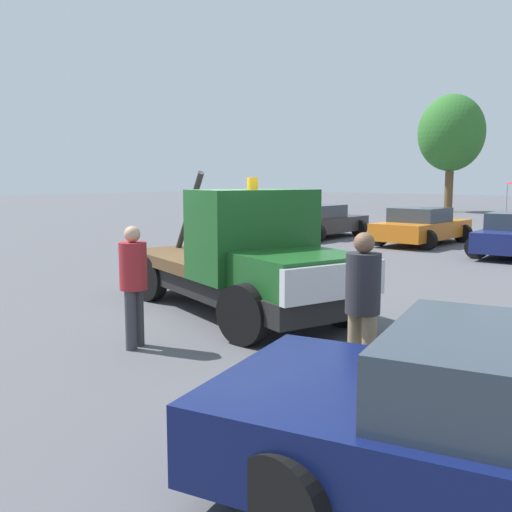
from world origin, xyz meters
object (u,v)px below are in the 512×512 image
object	(u,v)px
parked_car_charcoal	(320,222)
tow_truck	(245,263)
person_near_truck	(363,299)
parked_car_orange	(422,227)
person_at_hood	(133,278)
traffic_cone	(296,258)
tree_left	(451,133)

from	to	relation	value
parked_car_charcoal	tow_truck	bearing A→B (deg)	-151.35
person_near_truck	parked_car_orange	xyz separation A→B (m)	(-6.08, 13.90, -0.37)
person_near_truck	tow_truck	bearing A→B (deg)	74.39
parked_car_charcoal	parked_car_orange	distance (m)	4.14
person_near_truck	person_at_hood	distance (m)	3.27
tow_truck	person_at_hood	world-z (taller)	tow_truck
person_near_truck	traffic_cone	size ratio (longest dim) A/B	3.22
parked_car_orange	person_near_truck	bearing A→B (deg)	-156.99
tow_truck	tree_left	distance (m)	35.33
traffic_cone	parked_car_orange	bearing A→B (deg)	90.04
parked_car_charcoal	parked_car_orange	size ratio (longest dim) A/B	1.00
tow_truck	parked_car_charcoal	xyz separation A→B (m)	(-6.84, 11.70, -0.28)
person_near_truck	parked_car_charcoal	distance (m)	16.77
tree_left	traffic_cone	world-z (taller)	tree_left
tow_truck	person_near_truck	distance (m)	3.72
person_at_hood	parked_car_charcoal	distance (m)	15.79
parked_car_charcoal	traffic_cone	bearing A→B (deg)	-150.59
traffic_cone	person_at_hood	bearing A→B (deg)	-68.35
person_near_truck	tree_left	bearing A→B (deg)	32.53
tow_truck	parked_car_charcoal	bearing A→B (deg)	135.45
person_at_hood	tree_left	world-z (taller)	tree_left
person_near_truck	person_at_hood	bearing A→B (deg)	114.71
person_near_truck	person_at_hood	size ratio (longest dim) A/B	1.03
parked_car_orange	tree_left	size ratio (longest dim) A/B	0.54
tow_truck	traffic_cone	distance (m)	5.64
parked_car_orange	tow_truck	bearing A→B (deg)	-168.05
person_near_truck	parked_car_charcoal	size ratio (longest dim) A/B	0.39
parked_car_orange	tree_left	xyz separation A→B (m)	(-8.20, 20.98, 4.98)
parked_car_charcoal	tree_left	distance (m)	22.51
parked_car_orange	traffic_cone	size ratio (longest dim) A/B	8.22
person_near_truck	person_at_hood	world-z (taller)	person_near_truck
tree_left	traffic_cone	bearing A→B (deg)	-73.86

